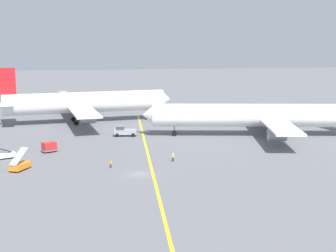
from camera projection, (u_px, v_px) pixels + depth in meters
name	position (u px, v px, depth m)	size (l,w,h in m)	color
ground_plane	(139.00, 174.00, 91.65)	(600.00, 600.00, 0.00)	slate
taxiway_stripe	(149.00, 161.00, 101.87)	(0.50, 120.00, 0.01)	yellow
airliner_at_gate_left	(84.00, 103.00, 145.75)	(51.92, 48.15, 16.37)	silver
airliner_being_pushed	(263.00, 115.00, 125.97)	(59.53, 44.90, 16.89)	white
pushback_tug	(125.00, 131.00, 126.94)	(8.86, 3.44, 2.87)	gray
gse_belt_loader_portside	(5.00, 155.00, 103.31)	(4.97, 3.35, 3.02)	silver
gse_stair_truck_yellow	(20.00, 165.00, 94.35)	(3.90, 4.91, 4.06)	orange
gse_container_dolly_flat	(49.00, 147.00, 109.23)	(3.86, 3.44, 2.15)	slate
ground_crew_marshaller_foreground	(111.00, 164.00, 96.00)	(0.39, 0.44, 1.58)	#2D3351
ground_crew_ramp_agent_by_cones	(173.00, 157.00, 101.07)	(0.36, 0.36, 1.70)	black
jet_bridge	(63.00, 98.00, 172.02)	(4.13, 19.77, 5.70)	#B7B7BC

